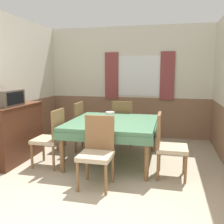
{
  "coord_description": "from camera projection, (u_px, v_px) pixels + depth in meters",
  "views": [
    {
      "loc": [
        0.98,
        -1.95,
        1.56
      ],
      "look_at": [
        0.02,
        2.17,
        0.87
      ],
      "focal_mm": 40.0,
      "sensor_mm": 36.0,
      "label": 1
    }
  ],
  "objects": [
    {
      "name": "wall_back",
      "position": [
        129.0,
        82.0,
        5.95
      ],
      "size": [
        4.21,
        0.09,
        2.6
      ],
      "color": "silver",
      "rests_on": "ground_plane"
    },
    {
      "name": "wall_left",
      "position": [
        4.0,
        86.0,
        4.47
      ],
      "size": [
        0.05,
        4.35,
        2.6
      ],
      "color": "silver",
      "rests_on": "ground_plane"
    },
    {
      "name": "dining_table",
      "position": [
        113.0,
        126.0,
        4.32
      ],
      "size": [
        1.49,
        1.57,
        0.72
      ],
      "color": "#4C7A56",
      "rests_on": "ground_plane"
    },
    {
      "name": "chair_right_near",
      "position": [
        167.0,
        143.0,
        3.68
      ],
      "size": [
        0.44,
        0.44,
        0.96
      ],
      "rotation": [
        0.0,
        0.0,
        4.71
      ],
      "color": "brown",
      "rests_on": "ground_plane"
    },
    {
      "name": "chair_head_window",
      "position": [
        123.0,
        122.0,
        5.28
      ],
      "size": [
        0.44,
        0.44,
        0.96
      ],
      "color": "brown",
      "rests_on": "ground_plane"
    },
    {
      "name": "chair_left_far",
      "position": [
        73.0,
        124.0,
        5.0
      ],
      "size": [
        0.44,
        0.44,
        0.96
      ],
      "rotation": [
        0.0,
        0.0,
        1.57
      ],
      "color": "brown",
      "rests_on": "ground_plane"
    },
    {
      "name": "chair_left_near",
      "position": [
        51.0,
        136.0,
        4.1
      ],
      "size": [
        0.44,
        0.44,
        0.96
      ],
      "rotation": [
        0.0,
        0.0,
        1.57
      ],
      "color": "brown",
      "rests_on": "ground_plane"
    },
    {
      "name": "chair_head_near",
      "position": [
        97.0,
        149.0,
        3.41
      ],
      "size": [
        0.44,
        0.44,
        0.96
      ],
      "rotation": [
        0.0,
        0.0,
        3.14
      ],
      "color": "brown",
      "rests_on": "ground_plane"
    },
    {
      "name": "sideboard",
      "position": [
        15.0,
        132.0,
        4.39
      ],
      "size": [
        0.46,
        1.22,
        0.99
      ],
      "color": "#4C2819",
      "rests_on": "ground_plane"
    },
    {
      "name": "tv",
      "position": [
        8.0,
        98.0,
        4.12
      ],
      "size": [
        0.29,
        0.55,
        0.27
      ],
      "color": "#51473D",
      "rests_on": "sideboard"
    },
    {
      "name": "vase",
      "position": [
        110.0,
        116.0,
        4.38
      ],
      "size": [
        0.16,
        0.16,
        0.14
      ],
      "color": "silver",
      "rests_on": "dining_table"
    }
  ]
}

